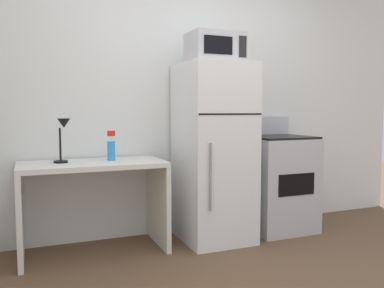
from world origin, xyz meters
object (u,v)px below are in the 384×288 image
Objects in this scene: microwave at (215,48)px; oven_range at (277,182)px; spray_bottle at (111,149)px; refrigerator at (213,153)px; desk at (93,190)px; desk_lamp at (63,133)px.

microwave is 0.42× the size of oven_range.
spray_bottle is 0.16× the size of refrigerator.
desk is 2.50× the size of microwave.
spray_bottle is 0.23× the size of oven_range.
refrigerator is 0.92m from microwave.
desk_lamp is 2.06m from oven_range.
desk is 1.59m from microwave.
refrigerator is at bearing -5.90° from spray_bottle.
desk is 0.73× the size of refrigerator.
desk is at bearing -164.56° from spray_bottle.
desk_lamp reaches higher than desk.
spray_bottle is 0.90m from refrigerator.
refrigerator is at bearing -2.62° from desk.
oven_range is at bearing 4.37° from microwave.
refrigerator is at bearing -177.34° from oven_range.
desk is 4.62× the size of spray_bottle.
refrigerator is (1.06, -0.05, 0.27)m from desk.
desk is at bearing -7.32° from desk_lamp.
desk_lamp is at bearing 175.62° from microwave.
oven_range is at bearing -2.14° from spray_bottle.
oven_range is (1.99, -0.04, -0.52)m from desk_lamp.
desk_lamp reaches higher than spray_bottle.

